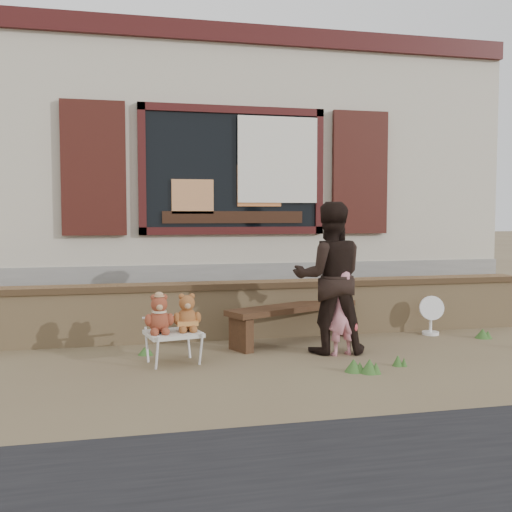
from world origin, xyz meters
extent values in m
plane|color=brown|center=(0.00, 0.00, 0.00)|extent=(80.00, 80.00, 0.00)
cube|color=#A69D87|center=(0.00, 4.50, 2.40)|extent=(8.00, 5.00, 3.20)
cube|color=gray|center=(0.00, 4.50, 0.40)|extent=(8.04, 5.04, 0.80)
cube|color=black|center=(0.00, 1.97, 2.05)|extent=(2.30, 0.04, 1.50)
cube|color=#3C1211|center=(0.00, 1.95, 2.85)|extent=(2.50, 0.08, 0.10)
cube|color=#3C1211|center=(0.00, 1.95, 1.25)|extent=(2.50, 0.08, 0.10)
cube|color=#3C1211|center=(-1.20, 1.95, 2.05)|extent=(0.10, 0.08, 1.70)
cube|color=#3C1211|center=(1.20, 1.95, 2.05)|extent=(0.10, 0.08, 1.70)
cube|color=black|center=(-1.80, 1.94, 2.05)|extent=(0.80, 0.07, 1.70)
cube|color=black|center=(1.80, 1.94, 2.05)|extent=(0.80, 0.07, 1.70)
cube|color=white|center=(0.60, 1.90, 2.20)|extent=(1.10, 0.02, 1.15)
cube|color=#3C1211|center=(0.00, 1.98, 3.85)|extent=(8.00, 0.12, 0.25)
cube|color=black|center=(0.00, 1.94, 1.43)|extent=(1.90, 0.06, 0.16)
cube|color=tan|center=(-0.55, 1.94, 1.70)|extent=(0.55, 0.06, 0.45)
cube|color=#E08447|center=(0.35, 1.94, 1.85)|extent=(0.60, 0.06, 0.55)
cube|color=tan|center=(0.00, 1.00, 0.30)|extent=(7.00, 0.30, 0.60)
cube|color=brown|center=(0.00, 1.00, 0.63)|extent=(7.10, 0.36, 0.07)
cube|color=#352012|center=(0.43, 0.58, 0.40)|extent=(1.68, 1.02, 0.06)
cube|color=#352012|center=(-0.24, 0.28, 0.18)|extent=(0.23, 0.33, 0.36)
cube|color=#352012|center=(1.10, 0.89, 0.18)|extent=(0.23, 0.33, 0.36)
cube|color=beige|center=(-0.99, -0.09, 0.30)|extent=(0.59, 0.54, 0.04)
cylinder|color=silver|center=(-1.17, -0.33, 0.14)|extent=(0.03, 0.03, 0.28)
cylinder|color=silver|center=(-0.74, -0.24, 0.14)|extent=(0.03, 0.03, 0.28)
cylinder|color=silver|center=(-1.24, 0.06, 0.14)|extent=(0.03, 0.03, 0.28)
cylinder|color=silver|center=(-0.82, 0.14, 0.14)|extent=(0.03, 0.03, 0.28)
imported|color=pink|center=(0.74, -0.14, 0.44)|extent=(0.35, 0.27, 0.88)
imported|color=black|center=(0.66, 0.02, 0.80)|extent=(0.86, 0.72, 1.60)
cylinder|color=white|center=(2.20, 0.63, 0.02)|extent=(0.20, 0.20, 0.04)
cylinder|color=white|center=(2.20, 0.63, 0.15)|extent=(0.03, 0.03, 0.26)
cylinder|color=white|center=(2.20, 0.63, 0.33)|extent=(0.31, 0.16, 0.30)
cone|color=#386327|center=(-1.26, 0.33, 0.04)|extent=(0.14, 0.14, 0.08)
cone|color=#386327|center=(2.69, 0.30, 0.06)|extent=(0.18, 0.18, 0.11)
cone|color=#386327|center=(0.74, -0.87, 0.07)|extent=(0.17, 0.17, 0.13)
cone|color=#386327|center=(0.62, -0.79, 0.06)|extent=(0.17, 0.17, 0.12)
cone|color=#386327|center=(1.12, -0.68, 0.05)|extent=(0.11, 0.11, 0.11)
camera|label=1|loc=(-1.50, -5.94, 1.47)|focal=42.00mm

